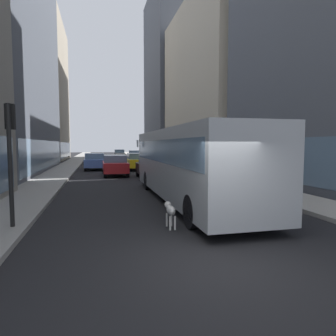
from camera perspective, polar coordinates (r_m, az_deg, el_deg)
ground_plane at (r=40.75m, az=-9.87°, el=1.00°), size 120.00×120.00×0.00m
sidewalk_left at (r=40.79m, az=-17.89°, el=0.96°), size 2.40×110.00×0.15m
sidewalk_right at (r=41.50m, az=-1.99°, el=1.23°), size 2.40×110.00×0.15m
building_left_far at (r=51.66m, az=-24.43°, el=13.63°), size 8.76×19.42×22.01m
building_right_mid at (r=37.40m, az=9.88°, el=15.35°), size 8.86×20.24×19.05m
building_right_far at (r=55.96m, az=1.89°, el=17.01°), size 9.90×15.81×29.16m
transit_bus at (r=12.75m, az=3.72°, el=1.56°), size 2.78×11.53×3.05m
car_blue_hatchback at (r=29.59m, az=-13.93°, el=1.24°), size 1.90×4.09×1.62m
car_black_suv at (r=21.32m, az=-3.28°, el=0.15°), size 1.72×4.05×1.62m
car_yellow_taxi at (r=28.97m, az=-6.01°, el=1.29°), size 1.88×4.57×1.62m
car_silver_sedan at (r=43.08m, az=-6.34°, el=2.31°), size 1.70×3.91×1.62m
car_red_coupe at (r=23.83m, az=-10.18°, el=0.56°), size 1.85×4.47×1.62m
car_white_van at (r=52.18m, az=-9.37°, el=2.65°), size 1.72×4.20×1.62m
dalmatian_dog at (r=8.74m, az=0.43°, el=-8.14°), size 0.22×0.96×0.72m
pedestrian_in_coat at (r=13.93m, az=21.26°, el=-1.65°), size 0.34×0.34×1.69m
traffic_light_near at (r=9.28m, az=-28.10°, el=4.03°), size 0.24×0.41×3.40m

